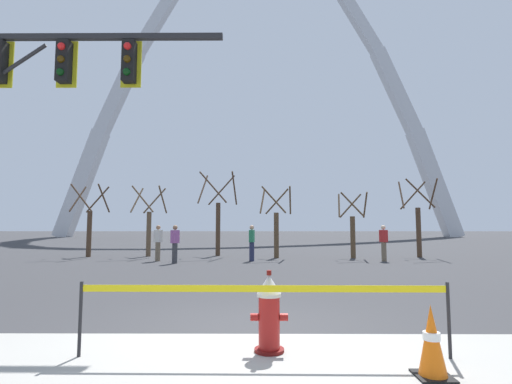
% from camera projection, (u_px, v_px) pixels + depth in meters
% --- Properties ---
extents(ground_plane, '(240.00, 240.00, 0.00)m').
position_uv_depth(ground_plane, '(248.00, 332.00, 5.62)').
color(ground_plane, '#333335').
extents(fire_hydrant, '(0.46, 0.48, 0.99)m').
position_uv_depth(fire_hydrant, '(269.00, 313.00, 4.74)').
color(fire_hydrant, '#5E0F0D').
rests_on(fire_hydrant, ground).
extents(caution_tape_barrier, '(4.37, 0.08, 0.88)m').
position_uv_depth(caution_tape_barrier, '(263.00, 307.00, 4.53)').
color(caution_tape_barrier, '#232326').
rests_on(caution_tape_barrier, ground).
extents(traffic_cone_by_hydrant, '(0.36, 0.36, 0.73)m').
position_uv_depth(traffic_cone_by_hydrant, '(432.00, 342.00, 3.93)').
color(traffic_cone_by_hydrant, black).
rests_on(traffic_cone_by_hydrant, ground).
extents(traffic_signal_gantry, '(6.42, 0.44, 6.00)m').
position_uv_depth(traffic_signal_gantry, '(13.00, 97.00, 8.18)').
color(traffic_signal_gantry, '#232326').
rests_on(traffic_signal_gantry, ground).
extents(monument_arch, '(59.92, 2.11, 48.11)m').
position_uv_depth(monument_arch, '(257.00, 95.00, 58.57)').
color(monument_arch, silver).
rests_on(monument_arch, ground).
extents(tree_far_left, '(1.70, 1.71, 3.66)m').
position_uv_depth(tree_far_left, '(89.00, 225.00, 19.60)').
color(tree_far_left, '#473323').
rests_on(tree_far_left, ground).
extents(tree_left_mid, '(1.68, 1.69, 3.61)m').
position_uv_depth(tree_left_mid, '(149.00, 225.00, 19.93)').
color(tree_left_mid, brown).
rests_on(tree_left_mid, ground).
extents(tree_center_left, '(2.02, 2.03, 4.38)m').
position_uv_depth(tree_center_left, '(218.00, 219.00, 20.37)').
color(tree_center_left, '#473323').
rests_on(tree_center_left, ground).
extents(tree_center_right, '(1.62, 1.63, 3.48)m').
position_uv_depth(tree_center_right, '(276.00, 226.00, 18.94)').
color(tree_center_right, brown).
rests_on(tree_center_right, ground).
extents(tree_right_mid, '(1.49, 1.50, 3.19)m').
position_uv_depth(tree_right_mid, '(353.00, 229.00, 18.81)').
color(tree_right_mid, brown).
rests_on(tree_right_mid, ground).
extents(tree_far_right, '(1.81, 1.82, 3.91)m').
position_uv_depth(tree_far_right, '(418.00, 222.00, 19.40)').
color(tree_far_right, '#473323').
rests_on(tree_far_right, ground).
extents(pedestrian_walking_left, '(0.26, 0.37, 1.59)m').
position_uv_depth(pedestrian_walking_left, '(252.00, 243.00, 17.14)').
color(pedestrian_walking_left, '#232847').
rests_on(pedestrian_walking_left, ground).
extents(pedestrian_standing_center, '(0.34, 0.39, 1.59)m').
position_uv_depth(pedestrian_standing_center, '(384.00, 243.00, 17.13)').
color(pedestrian_standing_center, brown).
rests_on(pedestrian_standing_center, ground).
extents(pedestrian_walking_right, '(0.35, 0.39, 1.59)m').
position_uv_depth(pedestrian_walking_right, '(175.00, 244.00, 16.10)').
color(pedestrian_walking_right, '#38383D').
rests_on(pedestrian_walking_right, ground).
extents(pedestrian_near_trees, '(0.39, 0.33, 1.59)m').
position_uv_depth(pedestrian_near_trees, '(158.00, 243.00, 17.14)').
color(pedestrian_near_trees, brown).
rests_on(pedestrian_near_trees, ground).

